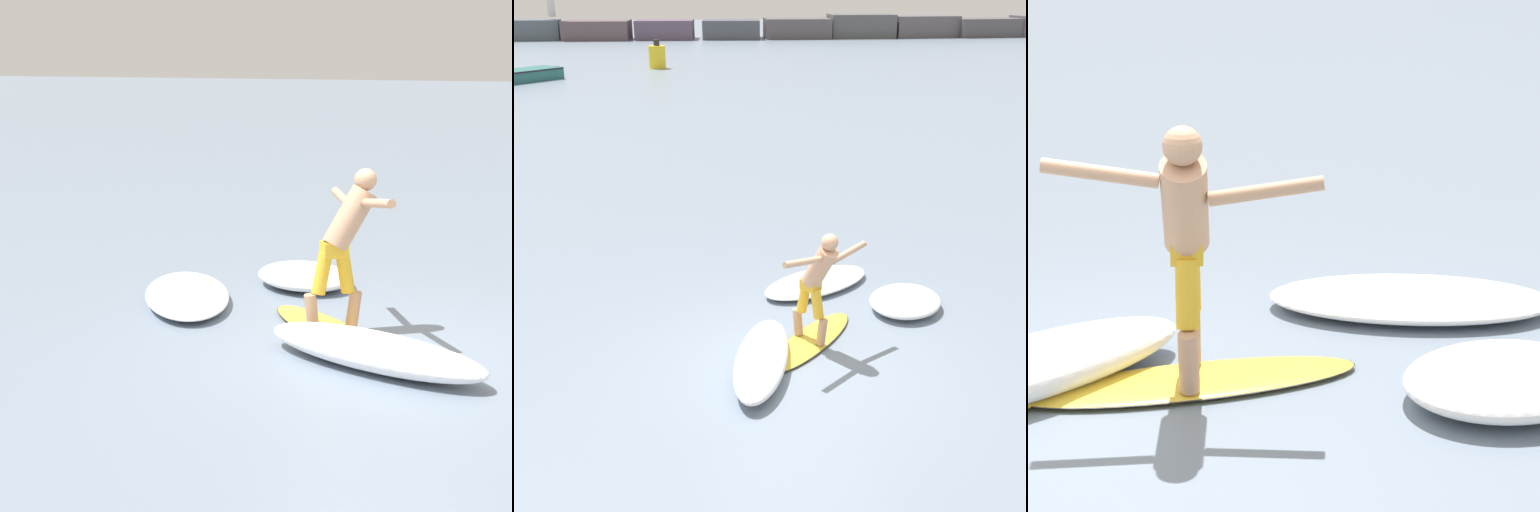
% 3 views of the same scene
% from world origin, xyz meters
% --- Properties ---
extents(ground_plane, '(200.00, 200.00, 0.00)m').
position_xyz_m(ground_plane, '(0.00, 0.00, 0.00)').
color(ground_plane, slate).
extents(surfboard, '(1.86, 2.16, 0.20)m').
position_xyz_m(surfboard, '(0.22, 0.52, 0.03)').
color(surfboard, yellow).
rests_on(surfboard, ground).
extents(surfer, '(1.36, 1.10, 1.72)m').
position_xyz_m(surfer, '(0.33, 0.45, 1.09)').
color(surfer, tan).
rests_on(surfer, surfboard).
extents(wave_foam_at_tail, '(2.34, 1.97, 0.19)m').
position_xyz_m(wave_foam_at_tail, '(0.70, 2.58, 0.09)').
color(wave_foam_at_tail, white).
rests_on(wave_foam_at_tail, ground).
extents(wave_foam_at_nose, '(1.65, 1.72, 0.27)m').
position_xyz_m(wave_foam_at_nose, '(1.98, 1.55, 0.14)').
color(wave_foam_at_nose, white).
rests_on(wave_foam_at_nose, ground).
extents(wave_foam_beside, '(1.19, 2.40, 0.33)m').
position_xyz_m(wave_foam_beside, '(-0.53, -0.13, 0.17)').
color(wave_foam_beside, white).
rests_on(wave_foam_beside, ground).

